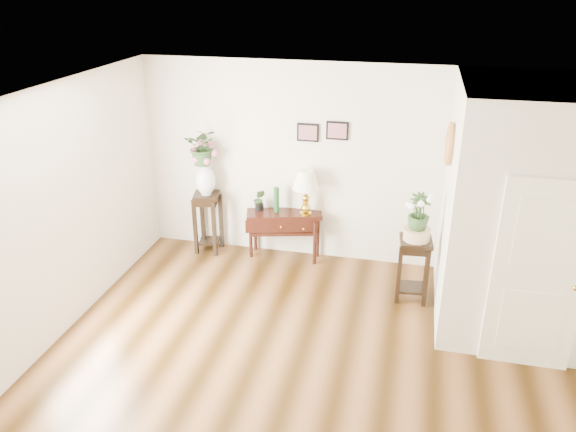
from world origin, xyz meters
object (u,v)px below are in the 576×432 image
(plant_stand_a, at_px, (208,222))
(console_table, at_px, (284,235))
(table_lamp, at_px, (306,191))
(plant_stand_b, at_px, (413,269))

(plant_stand_a, bearing_deg, console_table, 2.62)
(table_lamp, xyz_separation_m, plant_stand_b, (1.53, -0.72, -0.64))
(plant_stand_a, distance_m, plant_stand_b, 3.06)
(plant_stand_a, relative_size, plant_stand_b, 1.09)
(table_lamp, relative_size, plant_stand_b, 0.79)
(console_table, distance_m, table_lamp, 0.77)
(table_lamp, xyz_separation_m, plant_stand_a, (-1.45, -0.05, -0.60))
(plant_stand_b, bearing_deg, console_table, 158.57)
(console_table, height_order, plant_stand_b, plant_stand_b)
(console_table, distance_m, plant_stand_a, 1.15)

